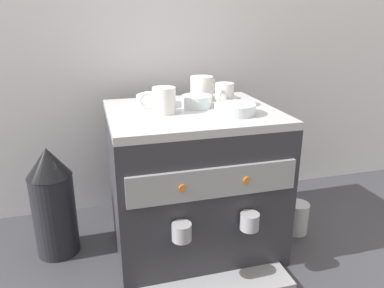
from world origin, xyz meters
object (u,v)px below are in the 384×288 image
Objects in this scene: ceramic_cup_2 at (163,100)px; coffee_grinder at (53,201)px; ceramic_bowl_2 at (197,101)px; espresso_machine at (192,180)px; ceramic_bowl_1 at (235,109)px; ceramic_bowl_0 at (155,100)px; ceramic_cup_0 at (203,88)px; ceramic_cup_1 at (224,95)px; milk_pitcher at (297,218)px.

coffee_grinder is (-0.36, 0.08, -0.34)m from ceramic_cup_2.
espresso_machine is at bearing -124.39° from ceramic_bowl_2.
ceramic_bowl_1 is at bearing -14.40° from coffee_grinder.
ceramic_cup_0 is at bearing 13.75° from ceramic_bowl_0.
espresso_machine is 4.45× the size of ceramic_bowl_1.
ceramic_cup_0 reaches higher than ceramic_bowl_0.
ceramic_cup_2 reaches higher than coffee_grinder.
ceramic_bowl_0 is at bearing 92.25° from ceramic_cup_2.
ceramic_cup_0 is 0.19m from ceramic_bowl_0.
ceramic_bowl_0 is (-0.10, 0.09, 0.26)m from espresso_machine.
ceramic_bowl_2 is at bearing -117.00° from ceramic_cup_0.
ceramic_cup_0 is 0.89× the size of ceramic_bowl_1.
ceramic_cup_2 is (-0.18, -0.15, -0.00)m from ceramic_cup_0.
ceramic_bowl_0 reaches higher than ceramic_bowl_1.
ceramic_bowl_0 is (-0.22, 0.08, -0.02)m from ceramic_cup_1.
espresso_machine is 0.33m from ceramic_cup_0.
ceramic_bowl_2 is (-0.05, -0.10, -0.02)m from ceramic_cup_0.
ceramic_cup_0 reaches higher than ceramic_bowl_1.
ceramic_bowl_0 reaches higher than milk_pitcher.
coffee_grinder is (-0.36, -0.03, -0.31)m from ceramic_bowl_0.
ceramic_cup_2 is at bearing -158.01° from ceramic_bowl_2.
ceramic_bowl_1 is 1.08× the size of milk_pitcher.
ceramic_bowl_1 is at bearing -39.34° from ceramic_bowl_0.
ceramic_bowl_0 is at bearing 156.03° from ceramic_bowl_2.
ceramic_cup_0 is at bearing 149.33° from milk_pitcher.
milk_pitcher is at bearing 6.91° from ceramic_bowl_1.
ceramic_cup_0 reaches higher than ceramic_cup_2.
ceramic_bowl_2 is at bearing 55.61° from espresso_machine.
ceramic_bowl_0 is at bearing 163.87° from milk_pitcher.
ceramic_cup_0 is 0.30× the size of coffee_grinder.
ceramic_bowl_2 reaches higher than ceramic_bowl_1.
ceramic_cup_0 is 0.99× the size of ceramic_cup_2.
milk_pitcher is (0.39, -0.05, -0.18)m from espresso_machine.
ceramic_cup_1 is 0.73× the size of ceramic_bowl_1.
ceramic_cup_0 is 0.90× the size of ceramic_bowl_0.
ceramic_cup_2 is 0.97× the size of milk_pitcher.
ceramic_cup_1 reaches higher than coffee_grinder.
ceramic_cup_2 is 1.16× the size of ceramic_bowl_2.
ceramic_bowl_1 is 0.53m from milk_pitcher.
ceramic_cup_1 is at bearing -12.52° from ceramic_bowl_2.
ceramic_bowl_1 reaches higher than milk_pitcher.
ceramic_cup_2 is at bearing -139.27° from ceramic_cup_0.
milk_pitcher is (0.28, -0.07, -0.47)m from ceramic_cup_1.
ceramic_cup_0 reaches higher than coffee_grinder.
ceramic_cup_0 is 0.12m from ceramic_bowl_2.
ceramic_cup_0 is at bearing 60.94° from espresso_machine.
ceramic_bowl_1 is at bearing -90.41° from ceramic_cup_1.
milk_pitcher is at bearing -4.21° from ceramic_cup_2.
milk_pitcher is at bearing -7.25° from espresso_machine.
coffee_grinder is at bearing 176.77° from ceramic_bowl_2.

